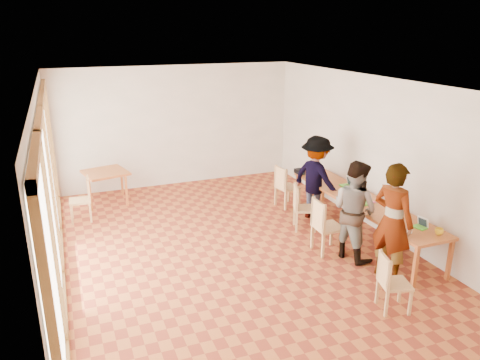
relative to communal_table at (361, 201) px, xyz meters
name	(u,v)px	position (x,y,z in m)	size (l,w,h in m)	color
ground	(231,247)	(-2.50, 0.41, -0.70)	(8.00, 8.00, 0.00)	#AD5729
wall_back	(176,126)	(-2.50, 4.41, 0.80)	(6.00, 0.10, 3.00)	beige
wall_front	(369,279)	(-2.50, -3.59, 0.80)	(6.00, 0.10, 3.00)	beige
wall_right	(374,154)	(0.50, 0.41, 0.80)	(0.10, 8.00, 3.00)	beige
window_wall	(50,190)	(-5.46, 0.41, 0.80)	(0.10, 8.00, 3.00)	white
ceiling	(230,81)	(-2.50, 0.41, 2.32)	(6.00, 8.00, 0.04)	white
communal_table	(361,201)	(0.00, 0.00, 0.00)	(0.80, 4.00, 0.75)	#B55B28
side_table	(106,175)	(-4.37, 3.61, -0.03)	(0.90, 0.90, 0.75)	#B55B28
chair_near	(389,277)	(-1.11, -2.28, -0.17)	(0.50, 0.50, 0.46)	#E3B171
chair_mid	(323,221)	(-1.05, -0.37, -0.09)	(0.48, 0.48, 0.53)	#E3B171
chair_far	(300,203)	(-0.94, 0.69, -0.14)	(0.55, 0.55, 0.49)	#E3B171
chair_empty	(284,182)	(-0.70, 1.89, -0.12)	(0.51, 0.51, 0.50)	#E3B171
chair_spare	(84,195)	(-4.90, 2.72, -0.14)	(0.45, 0.45, 0.49)	#E3B171
person_near	(393,222)	(-0.50, -1.51, 0.26)	(0.70, 0.46, 1.93)	gray
person_mid	(354,210)	(-0.64, -0.69, 0.18)	(0.86, 0.67, 1.76)	gray
person_far	(316,178)	(-0.37, 1.08, 0.19)	(1.15, 0.66, 1.78)	gray
laptop_near	(421,225)	(0.13, -1.46, 0.10)	(0.22, 0.24, 0.18)	#58C02E
laptop_mid	(366,201)	(-0.06, -0.23, 0.11)	(0.29, 0.31, 0.22)	#58C02E
laptop_far	(348,184)	(0.17, 0.72, 0.11)	(0.23, 0.27, 0.22)	#58C02E
yellow_mug	(439,232)	(0.20, -1.78, 0.10)	(0.13, 0.13, 0.10)	yellow
green_bottle	(313,168)	(-0.08, 1.74, 0.19)	(0.07, 0.07, 0.28)	#1C6A3F
clear_glass	(400,223)	(-0.15, -1.29, 0.09)	(0.07, 0.07, 0.09)	silver
condiment_cup	(410,231)	(-0.19, -1.56, 0.08)	(0.08, 0.08, 0.06)	white
pink_phone	(373,202)	(0.11, -0.22, 0.05)	(0.05, 0.10, 0.01)	#F5548A
black_pouch	(300,171)	(-0.32, 1.89, 0.09)	(0.16, 0.26, 0.09)	black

